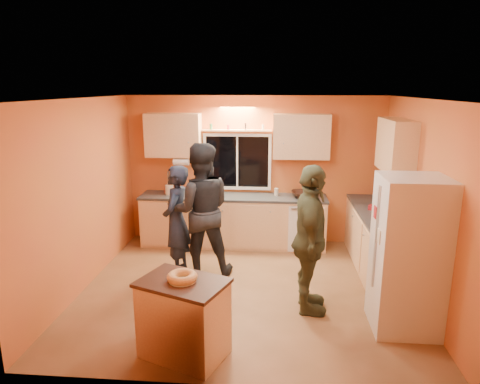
# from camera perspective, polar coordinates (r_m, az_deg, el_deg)

# --- Properties ---
(ground) EXTENTS (4.50, 4.50, 0.00)m
(ground) POSITION_cam_1_polar(r_m,az_deg,el_deg) (6.12, 0.81, -12.78)
(ground) COLOR brown
(ground) RESTS_ON ground
(room_shell) EXTENTS (4.54, 4.04, 2.61)m
(room_shell) POSITION_cam_1_polar(r_m,az_deg,el_deg) (5.98, 2.29, 2.99)
(room_shell) COLOR #C75633
(room_shell) RESTS_ON ground
(back_counter) EXTENTS (4.23, 0.62, 0.90)m
(back_counter) POSITION_cam_1_polar(r_m,az_deg,el_deg) (7.52, 1.84, -3.88)
(back_counter) COLOR tan
(back_counter) RESTS_ON ground
(right_counter) EXTENTS (0.62, 1.84, 0.90)m
(right_counter) POSITION_cam_1_polar(r_m,az_deg,el_deg) (6.57, 18.50, -7.30)
(right_counter) COLOR tan
(right_counter) RESTS_ON ground
(refrigerator) EXTENTS (0.72, 0.70, 1.80)m
(refrigerator) POSITION_cam_1_polar(r_m,az_deg,el_deg) (5.23, 21.51, -7.81)
(refrigerator) COLOR silver
(refrigerator) RESTS_ON ground
(island) EXTENTS (1.02, 0.87, 0.84)m
(island) POSITION_cam_1_polar(r_m,az_deg,el_deg) (4.64, -7.51, -16.29)
(island) COLOR tan
(island) RESTS_ON ground
(bundt_pastry) EXTENTS (0.31, 0.31, 0.09)m
(bundt_pastry) POSITION_cam_1_polar(r_m,az_deg,el_deg) (4.43, -7.70, -11.16)
(bundt_pastry) COLOR tan
(bundt_pastry) RESTS_ON island
(person_left) EXTENTS (0.44, 0.63, 1.65)m
(person_left) POSITION_cam_1_polar(r_m,az_deg,el_deg) (6.36, -8.47, -3.83)
(person_left) COLOR black
(person_left) RESTS_ON ground
(person_center) EXTENTS (1.10, 0.93, 1.98)m
(person_center) POSITION_cam_1_polar(r_m,az_deg,el_deg) (6.29, -5.32, -2.41)
(person_center) COLOR black
(person_center) RESTS_ON ground
(person_right) EXTENTS (0.47, 1.10, 1.86)m
(person_right) POSITION_cam_1_polar(r_m,az_deg,el_deg) (5.29, 9.31, -6.38)
(person_right) COLOR #383A25
(person_right) RESTS_ON ground
(mixing_bowl) EXTENTS (0.40, 0.40, 0.10)m
(mixing_bowl) POSITION_cam_1_polar(r_m,az_deg,el_deg) (7.41, 8.37, -0.29)
(mixing_bowl) COLOR black
(mixing_bowl) RESTS_ON back_counter
(utensil_crock) EXTENTS (0.14, 0.14, 0.17)m
(utensil_crock) POSITION_cam_1_polar(r_m,az_deg,el_deg) (7.60, -9.42, 0.31)
(utensil_crock) COLOR beige
(utensil_crock) RESTS_ON back_counter
(potted_plant) EXTENTS (0.30, 0.26, 0.33)m
(potted_plant) POSITION_cam_1_polar(r_m,az_deg,el_deg) (5.63, 20.28, -4.40)
(potted_plant) COLOR gray
(potted_plant) RESTS_ON right_counter
(red_box) EXTENTS (0.20, 0.18, 0.07)m
(red_box) POSITION_cam_1_polar(r_m,az_deg,el_deg) (6.89, 17.45, -2.00)
(red_box) COLOR #AB1A20
(red_box) RESTS_ON right_counter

